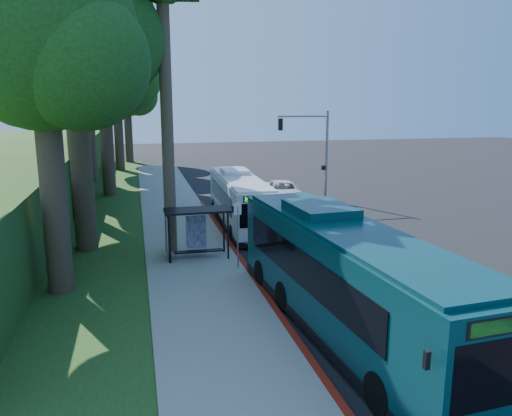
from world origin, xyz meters
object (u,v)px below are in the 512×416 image
object	(u,v)px
white_bus	(240,199)
pickup	(283,191)
bus_shelter	(192,224)
teal_bus	(345,277)

from	to	relation	value
white_bus	pickup	distance (m)	8.28
bus_shelter	pickup	size ratio (longest dim) A/B	0.56
bus_shelter	white_bus	xyz separation A→B (m)	(3.75, 6.47, -0.18)
white_bus	teal_bus	size ratio (longest dim) A/B	0.83
bus_shelter	white_bus	distance (m)	7.48
white_bus	teal_bus	xyz separation A→B (m)	(0.31, -15.70, 0.33)
teal_bus	pickup	world-z (taller)	teal_bus
bus_shelter	pickup	distance (m)	15.73
white_bus	pickup	bearing A→B (deg)	55.59
white_bus	teal_bus	world-z (taller)	teal_bus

